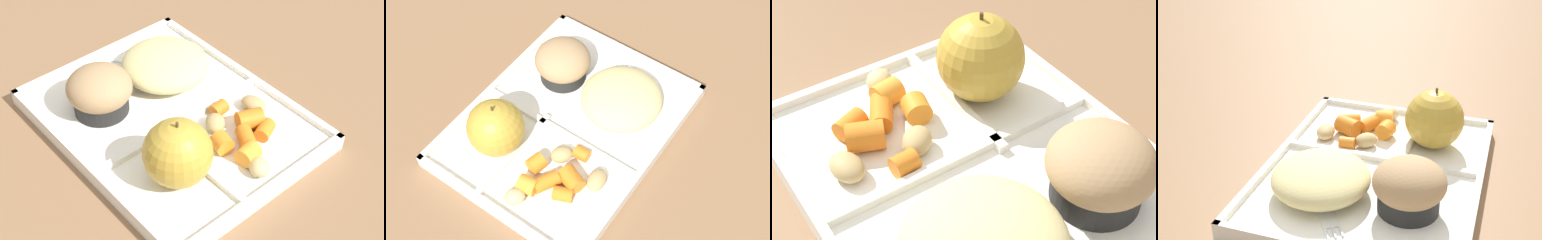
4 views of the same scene
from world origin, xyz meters
The scene contains 15 objects.
ground centered at (0.00, 0.00, 0.00)m, with size 6.00×6.00×0.00m, color #846042.
lunch_tray centered at (0.00, 0.00, 0.01)m, with size 0.36×0.28×0.02m.
green_apple centered at (-0.09, 0.06, 0.06)m, with size 0.08×0.08×0.09m.
bran_muffin centered at (0.07, 0.06, 0.05)m, with size 0.09×0.09×0.07m.
carrot_slice_near_corner centered at (-0.08, -0.07, 0.03)m, with size 0.03×0.03×0.03m, color orange.
carrot_slice_small centered at (-0.13, -0.02, 0.03)m, with size 0.03×0.03×0.03m, color orange.
carrot_slice_diagonal centered at (-0.04, -0.05, 0.03)m, with size 0.02×0.02×0.02m, color orange.
carrot_slice_edge centered at (-0.11, -0.07, 0.03)m, with size 0.02×0.02×0.03m, color orange.
carrot_slice_large centered at (-0.09, -0.01, 0.03)m, with size 0.03×0.03×0.02m, color orange.
carrot_slice_tilted centered at (-0.11, -0.04, 0.03)m, with size 0.02×0.02×0.04m, color orange.
potato_chunk_browned centered at (-0.06, -0.09, 0.02)m, with size 0.04×0.03×0.02m, color tan.
potato_chunk_wedge centered at (-0.15, -0.02, 0.03)m, with size 0.03×0.03×0.02m, color tan.
potato_chunk_small centered at (-0.06, -0.03, 0.03)m, with size 0.03×0.03×0.02m, color tan.
meatball_back centered at (0.07, -0.01, 0.03)m, with size 0.04×0.04×0.04m, color #755B4C.
meatball_front centered at (0.05, -0.06, 0.03)m, with size 0.03×0.03×0.03m, color brown.
Camera 3 is at (0.28, -0.21, 0.39)m, focal length 55.43 mm.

